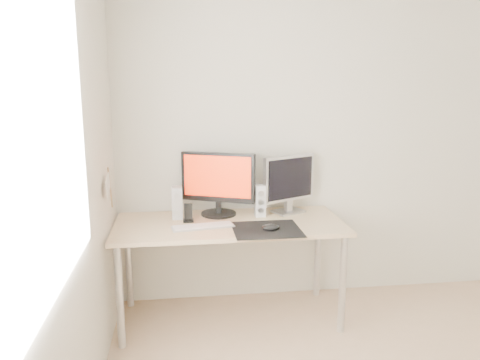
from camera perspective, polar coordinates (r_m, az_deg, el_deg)
wall_back at (r=3.75m, az=12.35°, el=4.77°), size 3.50×0.00×3.50m
wall_left at (r=1.87m, az=-22.23°, el=-2.82°), size 0.00×3.50×3.50m
window_pane at (r=1.83m, az=-22.48°, el=4.80°), size 0.00×1.30×1.30m
mousepad at (r=3.14m, az=3.27°, el=-6.03°), size 0.45×0.40×0.00m
mouse at (r=3.11m, az=3.74°, el=-5.78°), size 0.12×0.07×0.04m
desk at (r=3.32m, az=-1.29°, el=-6.46°), size 1.60×0.70×0.73m
main_monitor at (r=3.41m, az=-2.69°, el=-0.18°), size 0.53×0.34×0.47m
second_monitor at (r=3.50m, az=5.98°, el=-0.14°), size 0.42×0.24×0.43m
speaker_left at (r=3.38m, az=-7.66°, el=-2.79°), size 0.07×0.09×0.23m
speaker_right at (r=3.42m, az=2.46°, el=-2.53°), size 0.07×0.09×0.23m
keyboard at (r=3.19m, az=-4.54°, el=-5.66°), size 0.43×0.19×0.02m
phone_dock at (r=3.32m, az=-6.32°, el=-4.40°), size 0.07×0.06×0.13m
pennant at (r=3.09m, az=-15.71°, el=-0.67°), size 0.01×0.23×0.29m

